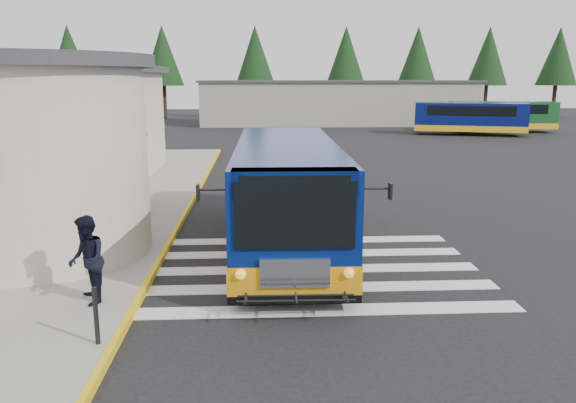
{
  "coord_description": "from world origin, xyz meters",
  "views": [
    {
      "loc": [
        -1.6,
        -13.31,
        4.4
      ],
      "look_at": [
        -0.95,
        -0.5,
        1.58
      ],
      "focal_mm": 35.0,
      "sensor_mm": 36.0,
      "label": 1
    }
  ],
  "objects_px": {
    "far_bus_a": "(470,117)",
    "far_bus_b": "(502,115)",
    "transit_bus": "(287,198)",
    "pedestrian_b": "(87,260)",
    "bollard": "(96,316)"
  },
  "relations": [
    {
      "from": "far_bus_a",
      "to": "far_bus_b",
      "type": "relative_size",
      "value": 1.02
    },
    {
      "from": "far_bus_a",
      "to": "far_bus_b",
      "type": "height_order",
      "value": "far_bus_a"
    },
    {
      "from": "far_bus_b",
      "to": "far_bus_a",
      "type": "bearing_deg",
      "value": 128.78
    },
    {
      "from": "far_bus_a",
      "to": "far_bus_b",
      "type": "distance_m",
      "value": 4.35
    },
    {
      "from": "transit_bus",
      "to": "pedestrian_b",
      "type": "bearing_deg",
      "value": -134.18
    },
    {
      "from": "bollard",
      "to": "far_bus_a",
      "type": "relative_size",
      "value": 0.11
    },
    {
      "from": "transit_bus",
      "to": "far_bus_a",
      "type": "height_order",
      "value": "transit_bus"
    },
    {
      "from": "pedestrian_b",
      "to": "far_bus_b",
      "type": "xyz_separation_m",
      "value": [
        23.49,
        35.71,
        0.4
      ]
    },
    {
      "from": "transit_bus",
      "to": "pedestrian_b",
      "type": "xyz_separation_m",
      "value": [
        -4.01,
        -4.01,
        -0.31
      ]
    },
    {
      "from": "bollard",
      "to": "pedestrian_b",
      "type": "bearing_deg",
      "value": 109.88
    },
    {
      "from": "bollard",
      "to": "far_bus_b",
      "type": "distance_m",
      "value": 43.89
    },
    {
      "from": "far_bus_b",
      "to": "transit_bus",
      "type": "bearing_deg",
      "value": 153.73
    },
    {
      "from": "transit_bus",
      "to": "far_bus_b",
      "type": "distance_m",
      "value": 37.2
    },
    {
      "from": "far_bus_a",
      "to": "bollard",
      "type": "bearing_deg",
      "value": 168.5
    },
    {
      "from": "pedestrian_b",
      "to": "transit_bus",
      "type": "bearing_deg",
      "value": 113.01
    }
  ]
}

